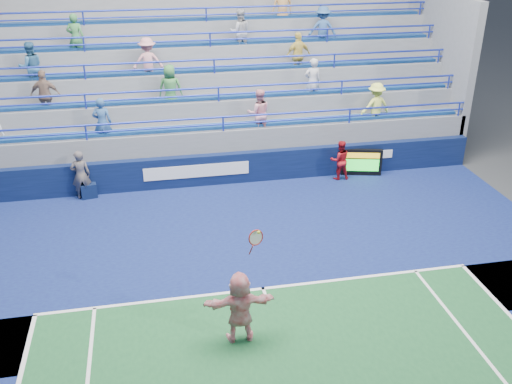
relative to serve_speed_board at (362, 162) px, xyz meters
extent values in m
plane|color=#333538|center=(-4.91, -6.23, -0.50)|extent=(120.00, 120.00, 0.00)
cube|color=#101852|center=(-4.91, -4.03, -0.49)|extent=(18.00, 8.40, 0.02)
cube|color=white|center=(-4.91, -6.23, -0.48)|extent=(11.00, 0.10, 0.01)
cube|color=white|center=(-4.91, -6.33, -0.48)|extent=(0.08, 0.30, 0.01)
cube|color=#091333|center=(-4.91, 0.27, 0.05)|extent=(18.00, 0.30, 1.10)
cube|color=white|center=(-5.91, 0.11, 0.10)|extent=(3.60, 0.02, 0.45)
cube|color=white|center=(0.29, 0.11, 0.20)|extent=(1.80, 0.02, 0.30)
cube|color=slate|center=(-4.91, 3.22, 0.05)|extent=(18.00, 5.60, 1.10)
cube|color=slate|center=(-4.91, 3.22, 0.43)|extent=(18.00, 5.60, 1.85)
cube|color=navy|center=(-4.91, 0.87, 1.40)|extent=(17.40, 0.45, 0.10)
cylinder|color=#2032AF|center=(-4.91, 0.47, 1.85)|extent=(18.00, 0.07, 0.07)
cube|color=slate|center=(-4.91, 3.72, 0.80)|extent=(18.00, 4.60, 2.60)
cube|color=navy|center=(-4.91, 1.87, 2.15)|extent=(17.40, 0.45, 0.10)
cylinder|color=#2032AF|center=(-4.91, 1.47, 2.60)|extent=(18.00, 0.07, 0.07)
cube|color=slate|center=(-4.91, 4.22, 1.18)|extent=(18.00, 3.60, 3.35)
cube|color=navy|center=(-4.91, 2.87, 2.90)|extent=(17.40, 0.45, 0.10)
cylinder|color=#2032AF|center=(-4.91, 2.47, 3.35)|extent=(18.00, 0.07, 0.07)
cube|color=slate|center=(-4.91, 4.72, 1.55)|extent=(18.00, 2.60, 4.10)
cube|color=navy|center=(-4.91, 3.87, 3.65)|extent=(17.40, 0.45, 0.10)
cylinder|color=#2032AF|center=(-4.91, 3.47, 4.10)|extent=(18.00, 0.07, 0.07)
cube|color=slate|center=(-4.91, 5.22, 1.93)|extent=(18.00, 1.60, 4.85)
cube|color=navy|center=(-4.91, 4.87, 4.40)|extent=(17.40, 0.45, 0.10)
cylinder|color=#2032AF|center=(-4.91, 4.47, 4.85)|extent=(18.00, 0.07, 0.07)
imported|color=#B9BAC0|center=(-3.73, 3.87, 4.03)|extent=(0.84, 0.66, 1.70)
imported|color=pink|center=(-3.59, 0.87, 1.78)|extent=(0.86, 0.69, 1.70)
imported|color=#3A7F42|center=(-9.70, 3.87, 4.03)|extent=(0.68, 0.52, 1.70)
imported|color=#2D5387|center=(-8.89, 0.87, 1.78)|extent=(0.64, 0.43, 1.70)
imported|color=#F2FF63|center=(0.70, 0.87, 1.78)|extent=(1.18, 0.79, 1.70)
imported|color=#E3C858|center=(-1.70, 2.87, 3.28)|extent=(1.07, 0.63, 1.70)
imported|color=#836657|center=(-10.71, 1.87, 2.53)|extent=(1.04, 0.53, 1.70)
imported|color=#306590|center=(-11.20, 2.87, 3.28)|extent=(0.97, 0.84, 1.70)
imported|color=tan|center=(-1.85, 4.87, 4.78)|extent=(0.87, 0.60, 1.70)
imported|color=silver|center=(-1.40, 1.87, 2.53)|extent=(0.65, 0.45, 1.70)
imported|color=#2E558C|center=(-0.49, 3.87, 4.03)|extent=(1.19, 0.81, 1.70)
imported|color=#387B3D|center=(-6.54, 1.87, 2.53)|extent=(0.92, 0.69, 1.70)
imported|color=pink|center=(-7.23, 2.87, 3.28)|extent=(1.11, 0.66, 1.70)
cube|color=black|center=(0.00, 0.01, 0.00)|extent=(1.43, 0.49, 0.99)
cube|color=gold|center=(0.00, -0.08, 0.29)|extent=(1.22, 0.02, 0.20)
cube|color=#19E533|center=(0.00, -0.08, -0.08)|extent=(1.22, 0.02, 0.45)
cube|color=#0B1738|center=(-9.53, 0.06, -0.25)|extent=(0.59, 0.59, 0.51)
cube|color=#0B1738|center=(-9.53, 0.29, 0.20)|extent=(0.51, 0.15, 0.39)
imported|color=white|center=(-5.78, -7.94, 0.35)|extent=(1.58, 0.54, 1.69)
torus|color=maroon|center=(-5.43, -7.94, 2.04)|extent=(0.35, 0.20, 0.34)
cylinder|color=maroon|center=(-5.53, -7.94, 1.76)|extent=(0.08, 0.19, 0.31)
sphere|color=gold|center=(-5.38, -7.99, 2.19)|extent=(0.07, 0.07, 0.07)
imported|color=#151C3A|center=(-9.70, -0.03, 0.35)|extent=(0.67, 0.49, 1.69)
imported|color=#A9131A|center=(-0.89, -0.16, 0.22)|extent=(0.72, 0.57, 1.44)
camera|label=1|loc=(-7.36, -17.78, 7.89)|focal=40.00mm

